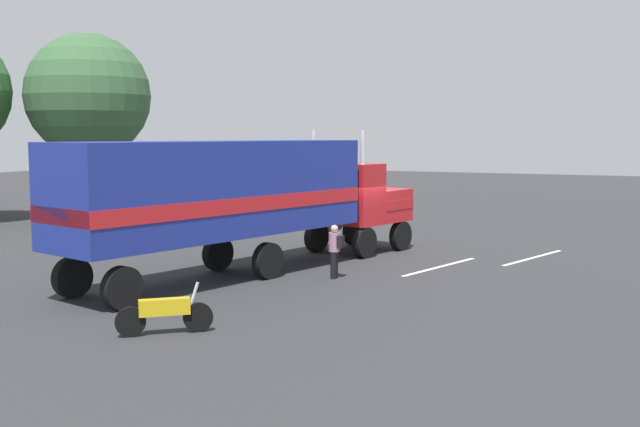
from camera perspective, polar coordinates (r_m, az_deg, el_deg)
name	(u,v)px	position (r m, az deg, el deg)	size (l,w,h in m)	color
ground_plane	(357,254)	(27.42, 2.84, -3.10)	(120.00, 120.00, 0.00)	#2D2D30
lane_stripe_near	(440,267)	(25.05, 9.11, -4.02)	(4.40, 0.16, 0.01)	silver
lane_stripe_mid	(533,258)	(27.59, 15.90, -3.25)	(4.40, 0.16, 0.01)	silver
semi_truck	(244,193)	(23.32, -5.80, 1.52)	(14.33, 5.95, 4.50)	red
person_bystander	(335,249)	(22.67, 1.14, -2.73)	(0.34, 0.46, 1.63)	black
motorcycle	(165,313)	(16.79, -11.69, -7.39)	(1.49, 1.63, 1.12)	black
tree_left	(88,96)	(39.84, -17.20, 8.52)	(6.22, 6.22, 9.39)	brown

